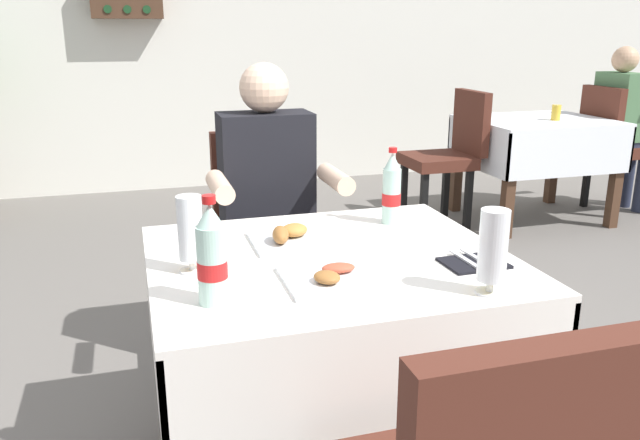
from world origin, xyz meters
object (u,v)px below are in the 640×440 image
(beer_glass_middle, at_px, (493,251))
(background_table_tumbler, at_px, (556,113))
(chair_far_diner_seat, at_px, (270,235))
(seated_diner_far, at_px, (270,206))
(beer_glass_left, at_px, (191,234))
(background_dining_table, at_px, (536,144))
(cola_bottle_secondary, at_px, (212,257))
(plate_near_camera, at_px, (330,277))
(background_patron, at_px, (623,121))
(background_chair_left, at_px, (449,151))
(plate_far_diner, at_px, (289,237))
(background_chair_right, at_px, (615,141))
(napkin_cutlery_set, at_px, (474,263))
(main_dining_table, at_px, (330,313))
(cola_bottle_primary, at_px, (392,190))

(beer_glass_middle, bearing_deg, background_table_tumbler, 51.40)
(chair_far_diner_seat, distance_m, seated_diner_far, 0.19)
(beer_glass_left, height_order, background_dining_table, beer_glass_left)
(beer_glass_middle, relative_size, cola_bottle_secondary, 0.81)
(plate_near_camera, height_order, background_table_tumbler, background_table_tumbler)
(plate_near_camera, distance_m, background_patron, 4.04)
(plate_near_camera, bearing_deg, cola_bottle_secondary, -170.14)
(background_dining_table, distance_m, background_patron, 0.77)
(cola_bottle_secondary, relative_size, background_chair_left, 0.27)
(plate_far_diner, height_order, background_chair_right, background_chair_right)
(beer_glass_middle, xyz_separation_m, background_chair_left, (1.33, 2.73, -0.31))
(background_patron, bearing_deg, beer_glass_middle, -135.53)
(plate_far_diner, bearing_deg, background_table_tumbler, 40.41)
(cola_bottle_secondary, bearing_deg, background_patron, 37.00)
(seated_diner_far, distance_m, background_table_tumbler, 2.87)
(chair_far_diner_seat, xyz_separation_m, napkin_cutlery_set, (0.36, -1.02, 0.20))
(napkin_cutlery_set, xyz_separation_m, background_patron, (2.72, 2.54, -0.05))
(seated_diner_far, xyz_separation_m, plate_near_camera, (-0.04, -0.91, 0.05))
(background_table_tumbler, bearing_deg, chair_far_diner_seat, -149.25)
(beer_glass_left, bearing_deg, plate_near_camera, -26.82)
(beer_glass_left, bearing_deg, napkin_cutlery_set, -12.45)
(main_dining_table, bearing_deg, cola_bottle_primary, 41.04)
(plate_far_diner, relative_size, cola_bottle_primary, 0.91)
(background_dining_table, xyz_separation_m, background_chair_right, (0.70, 0.00, -0.02))
(plate_far_diner, relative_size, background_chair_left, 0.24)
(cola_bottle_secondary, xyz_separation_m, background_table_tumbler, (2.77, 2.50, -0.06))
(main_dining_table, bearing_deg, background_patron, 37.48)
(background_chair_right, bearing_deg, cola_bottle_primary, -142.43)
(beer_glass_left, bearing_deg, beer_glass_middle, -27.53)
(beer_glass_middle, xyz_separation_m, background_table_tumbler, (2.11, 2.64, -0.05))
(seated_diner_far, height_order, beer_glass_middle, seated_diner_far)
(cola_bottle_secondary, relative_size, background_dining_table, 0.27)
(background_chair_left, bearing_deg, main_dining_table, -124.51)
(seated_diner_far, xyz_separation_m, plate_far_diner, (-0.06, -0.58, 0.06))
(plate_near_camera, height_order, cola_bottle_secondary, cola_bottle_secondary)
(main_dining_table, relative_size, background_patron, 0.81)
(napkin_cutlery_set, bearing_deg, plate_near_camera, -179.70)
(beer_glass_middle, bearing_deg, seated_diner_far, 106.10)
(beer_glass_left, bearing_deg, background_table_tumbler, 39.20)
(main_dining_table, distance_m, background_chair_left, 2.87)
(beer_glass_left, xyz_separation_m, cola_bottle_primary, (0.69, 0.27, 0.01))
(background_dining_table, relative_size, background_table_tumbler, 9.01)
(background_chair_left, relative_size, background_chair_right, 1.00)
(main_dining_table, bearing_deg, napkin_cutlery_set, -26.06)
(background_dining_table, height_order, background_chair_left, background_chair_left)
(beer_glass_left, bearing_deg, background_chair_left, 49.67)
(beer_glass_left, bearing_deg, cola_bottle_primary, 21.31)
(napkin_cutlery_set, distance_m, background_chair_right, 3.69)
(napkin_cutlery_set, bearing_deg, main_dining_table, 153.94)
(napkin_cutlery_set, height_order, background_chair_left, background_chair_left)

